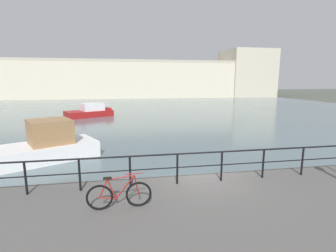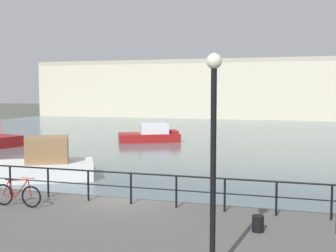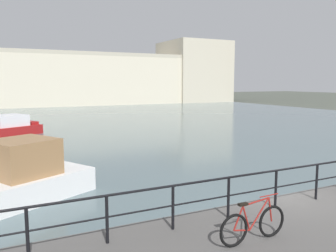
{
  "view_description": "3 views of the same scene",
  "coord_description": "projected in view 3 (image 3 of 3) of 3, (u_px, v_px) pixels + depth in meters",
  "views": [
    {
      "loc": [
        -2.72,
        -8.49,
        4.4
      ],
      "look_at": [
        -0.1,
        6.5,
        1.64
      ],
      "focal_mm": 26.32,
      "sensor_mm": 36.0,
      "label": 1
    },
    {
      "loc": [
        5.76,
        -14.01,
        4.78
      ],
      "look_at": [
        -0.75,
        7.97,
        2.87
      ],
      "focal_mm": 46.05,
      "sensor_mm": 36.0,
      "label": 2
    },
    {
      "loc": [
        -7.78,
        -7.67,
        4.39
      ],
      "look_at": [
        -0.04,
        7.89,
        2.19
      ],
      "focal_mm": 37.23,
      "sensor_mm": 36.0,
      "label": 3
    }
  ],
  "objects": [
    {
      "name": "ground_plane",
      "position": [
        282.0,
        224.0,
        10.81
      ],
      "size": [
        240.0,
        240.0,
        0.0
      ],
      "primitive_type": "plane",
      "color": "#4C5147"
    },
    {
      "name": "water_basin",
      "position": [
        77.0,
        123.0,
        37.63
      ],
      "size": [
        80.0,
        60.0,
        0.01
      ],
      "primitive_type": "cube",
      "color": "slate",
      "rests_on": "ground_plane"
    },
    {
      "name": "harbor_building",
      "position": [
        77.0,
        79.0,
        68.15
      ],
      "size": [
        79.58,
        13.52,
        13.39
      ],
      "color": "beige",
      "rests_on": "ground_plane"
    },
    {
      "name": "moored_red_daysailer",
      "position": [
        5.0,
        128.0,
        28.74
      ],
      "size": [
        6.2,
        4.98,
        1.67
      ],
      "rotation": [
        0.0,
        0.0,
        0.46
      ],
      "color": "maroon",
      "rests_on": "water_basin"
    },
    {
      "name": "moored_harbor_tender",
      "position": [
        10.0,
        181.0,
        12.66
      ],
      "size": [
        6.65,
        5.17,
        2.27
      ],
      "rotation": [
        0.0,
        0.0,
        3.62
      ],
      "color": "white",
      "rests_on": "water_basin"
    },
    {
      "name": "quay_railing",
      "position": [
        317.0,
        175.0,
        10.16
      ],
      "size": [
        22.17,
        0.07,
        1.08
      ],
      "color": "black",
      "rests_on": "quay_promenade"
    },
    {
      "name": "parked_bicycle",
      "position": [
        253.0,
        224.0,
        7.48
      ],
      "size": [
        1.77,
        0.1,
        0.98
      ],
      "rotation": [
        0.0,
        0.0,
        0.02
      ],
      "color": "black",
      "rests_on": "quay_promenade"
    }
  ]
}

